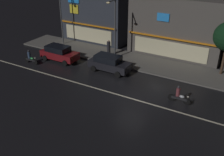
% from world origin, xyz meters
% --- Properties ---
extents(ground_plane, '(140.00, 140.00, 0.00)m').
position_xyz_m(ground_plane, '(0.00, 0.00, 0.00)').
color(ground_plane, black).
extents(lane_divider_stripe, '(34.46, 0.16, 0.01)m').
position_xyz_m(lane_divider_stripe, '(0.00, 0.00, 0.01)').
color(lane_divider_stripe, beige).
rests_on(lane_divider_stripe, ground).
extents(sidewalk_far, '(36.27, 4.39, 0.14)m').
position_xyz_m(sidewalk_far, '(0.00, 7.31, 0.07)').
color(sidewalk_far, '#5B5954').
rests_on(sidewalk_far, ground).
extents(storefront_left_block, '(8.68, 9.07, 8.66)m').
position_xyz_m(storefront_left_block, '(-10.88, 13.96, 4.33)').
color(storefront_left_block, '#2D333D').
rests_on(storefront_left_block, ground).
extents(storefront_center_block, '(10.42, 8.97, 6.73)m').
position_xyz_m(storefront_center_block, '(-0.00, 13.91, 3.36)').
color(storefront_center_block, '#56514C').
rests_on(storefront_center_block, ground).
extents(streetlamp_west, '(0.44, 1.64, 7.05)m').
position_xyz_m(streetlamp_west, '(-13.65, 7.56, 4.30)').
color(streetlamp_west, '#47494C').
rests_on(streetlamp_west, sidewalk_far).
extents(streetlamp_mid, '(0.44, 1.64, 6.55)m').
position_xyz_m(streetlamp_mid, '(-5.49, 6.73, 4.04)').
color(streetlamp_mid, '#47494C').
rests_on(streetlamp_mid, sidewalk_far).
extents(pedestrian_on_sidewalk, '(0.41, 0.41, 1.88)m').
position_xyz_m(pedestrian_on_sidewalk, '(-6.40, 7.12, 1.00)').
color(pedestrian_on_sidewalk, '#232328').
rests_on(pedestrian_on_sidewalk, sidewalk_far).
extents(parked_car_near_kerb, '(4.30, 1.98, 1.67)m').
position_xyz_m(parked_car_near_kerb, '(-10.65, 3.44, 0.87)').
color(parked_car_near_kerb, maroon).
rests_on(parked_car_near_kerb, ground).
extents(parked_car_trailing, '(4.30, 1.98, 1.67)m').
position_xyz_m(parked_car_trailing, '(-4.39, 3.81, 0.87)').
color(parked_car_trailing, black).
rests_on(parked_car_trailing, ground).
extents(motorcycle_lead, '(1.90, 0.60, 1.52)m').
position_xyz_m(motorcycle_lead, '(3.63, 1.39, 0.63)').
color(motorcycle_lead, black).
rests_on(motorcycle_lead, ground).
extents(motorcycle_following, '(1.90, 0.60, 1.52)m').
position_xyz_m(motorcycle_following, '(-12.86, 1.19, 0.63)').
color(motorcycle_following, black).
rests_on(motorcycle_following, ground).
extents(traffic_cone, '(0.36, 0.36, 0.55)m').
position_xyz_m(traffic_cone, '(-7.20, 4.37, 0.28)').
color(traffic_cone, orange).
rests_on(traffic_cone, ground).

